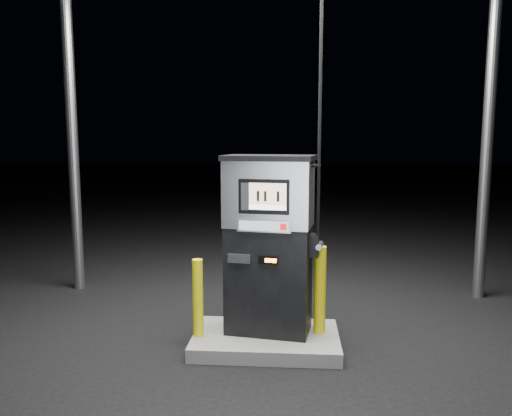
{
  "coord_description": "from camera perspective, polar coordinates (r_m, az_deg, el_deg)",
  "views": [
    {
      "loc": [
        0.27,
        -5.27,
        2.28
      ],
      "look_at": [
        -0.11,
        0.0,
        1.55
      ],
      "focal_mm": 35.0,
      "sensor_mm": 36.0,
      "label": 1
    }
  ],
  "objects": [
    {
      "name": "fuel_dispenser",
      "position": [
        5.49,
        1.53,
        -3.97
      ],
      "size": [
        1.12,
        0.72,
        4.07
      ],
      "rotation": [
        0.0,
        0.0,
        -0.15
      ],
      "color": "black",
      "rests_on": "pump_island"
    },
    {
      "name": "bollard_right",
      "position": [
        5.61,
        7.31,
        -9.24
      ],
      "size": [
        0.15,
        0.15,
        0.98
      ],
      "primitive_type": "cylinder",
      "rotation": [
        0.0,
        0.0,
        0.21
      ],
      "color": "yellow",
      "rests_on": "pump_island"
    },
    {
      "name": "bollard_left",
      "position": [
        5.53,
        -6.66,
        -10.15
      ],
      "size": [
        0.13,
        0.13,
        0.85
      ],
      "primitive_type": "cylinder",
      "rotation": [
        0.0,
        0.0,
        -0.21
      ],
      "color": "yellow",
      "rests_on": "pump_island"
    },
    {
      "name": "ground",
      "position": [
        5.75,
        1.14,
        -15.54
      ],
      "size": [
        80.0,
        80.0,
        0.0
      ],
      "primitive_type": "plane",
      "color": "black",
      "rests_on": "ground"
    },
    {
      "name": "pump_island",
      "position": [
        5.72,
        1.14,
        -14.85
      ],
      "size": [
        1.6,
        1.0,
        0.15
      ],
      "primitive_type": "cube",
      "color": "#61615C",
      "rests_on": "ground"
    }
  ]
}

